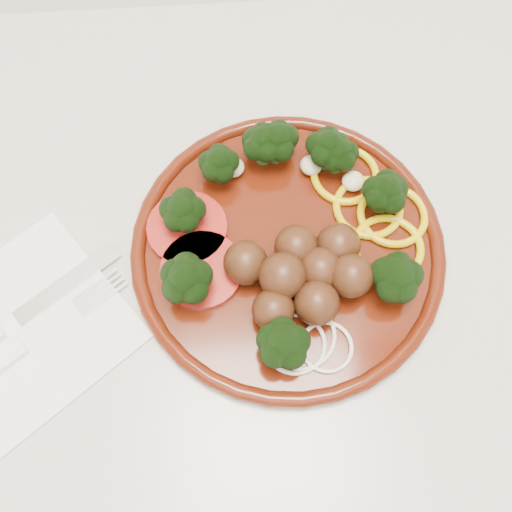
{
  "coord_description": "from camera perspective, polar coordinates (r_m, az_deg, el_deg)",
  "views": [
    {
      "loc": [
        0.22,
        1.48,
        1.39
      ],
      "look_at": [
        0.23,
        1.67,
        0.92
      ],
      "focal_mm": 40.0,
      "sensor_mm": 36.0,
      "label": 1
    }
  ],
  "objects": [
    {
      "name": "counter",
      "position": [
        0.99,
        -13.72,
        -10.01
      ],
      "size": [
        2.4,
        0.6,
        0.9
      ],
      "color": "silver",
      "rests_on": "ground"
    },
    {
      "name": "plate",
      "position": [
        0.52,
        3.44,
        1.66
      ],
      "size": [
        0.29,
        0.29,
        0.06
      ],
      "rotation": [
        0.0,
        0.0,
        0.03
      ],
      "color": "#3E1106",
      "rests_on": "counter"
    },
    {
      "name": "napkin",
      "position": [
        0.55,
        -21.99,
        -6.65
      ],
      "size": [
        0.23,
        0.23,
        0.0
      ],
      "primitive_type": "cube",
      "rotation": [
        0.0,
        0.0,
        0.65
      ],
      "color": "white",
      "rests_on": "counter"
    },
    {
      "name": "fork",
      "position": [
        0.54,
        -23.51,
        -9.41
      ],
      "size": [
        0.15,
        0.12,
        0.01
      ],
      "rotation": [
        0.0,
        0.0,
        0.64
      ],
      "color": "white",
      "rests_on": "napkin"
    }
  ]
}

